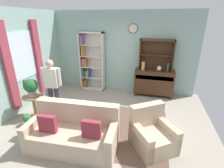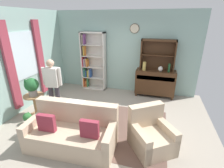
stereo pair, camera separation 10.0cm
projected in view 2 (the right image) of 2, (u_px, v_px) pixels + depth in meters
ground_plane at (106, 119)px, 4.52m from camera, size 5.40×4.60×0.02m
wall_back at (124, 53)px, 5.90m from camera, size 5.00×0.09×2.80m
wall_left at (20, 62)px, 4.67m from camera, size 0.16×4.20×2.80m
area_rug at (110, 127)px, 4.19m from camera, size 2.69×2.16×0.01m
bookshelf at (92, 62)px, 6.18m from camera, size 0.90×0.30×2.10m
sideboard at (155, 82)px, 5.70m from camera, size 1.30×0.45×0.92m
sideboard_hutch at (158, 51)px, 5.41m from camera, size 1.10×0.26×1.00m
vase_tall at (144, 66)px, 5.52m from camera, size 0.11×0.11×0.28m
vase_round at (160, 69)px, 5.42m from camera, size 0.15×0.15×0.17m
bottle_wine at (169, 68)px, 5.32m from camera, size 0.07×0.07×0.28m
couch_floral at (73, 133)px, 3.48m from camera, size 1.84×0.95×0.90m
armchair_floral at (151, 136)px, 3.43m from camera, size 1.06×1.07×0.88m
plant_stand at (35, 103)px, 4.57m from camera, size 0.52×0.52×0.61m
potted_plant_large at (31, 86)px, 4.34m from camera, size 0.36×0.36×0.49m
potted_plant_small at (27, 117)px, 4.27m from camera, size 0.22×0.22×0.30m
person_reading at (53, 83)px, 4.48m from camera, size 0.53×0.25×1.56m
coffee_table at (96, 110)px, 4.24m from camera, size 0.80×0.50×0.42m
book_stack at (100, 108)px, 4.14m from camera, size 0.18×0.15×0.09m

